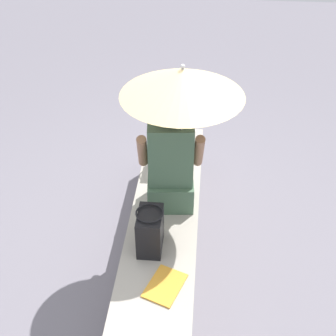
{
  "coord_description": "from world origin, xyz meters",
  "views": [
    {
      "loc": [
        -2.53,
        -0.25,
        2.78
      ],
      "look_at": [
        0.02,
        -0.02,
        0.84
      ],
      "focal_mm": 47.73,
      "sensor_mm": 36.0,
      "label": 1
    }
  ],
  "objects": [
    {
      "name": "ground_plane",
      "position": [
        0.0,
        0.0,
        0.0
      ],
      "size": [
        14.0,
        14.0,
        0.0
      ],
      "primitive_type": "plane",
      "color": "slate"
    },
    {
      "name": "shoulder_bag_spare",
      "position": [
        0.85,
        0.05,
        0.63
      ],
      "size": [
        0.23,
        0.18,
        0.3
      ],
      "color": "black",
      "rests_on": "stone_bench"
    },
    {
      "name": "magazine",
      "position": [
        -0.75,
        -0.07,
        0.49
      ],
      "size": [
        0.33,
        0.29,
        0.01
      ],
      "primitive_type": "cube",
      "rotation": [
        0.0,
        0.0,
        -0.36
      ],
      "color": "gold",
      "rests_on": "stone_bench"
    },
    {
      "name": "handbag_black",
      "position": [
        0.5,
        0.07,
        0.62
      ],
      "size": [
        0.22,
        0.16,
        0.28
      ],
      "color": "silver",
      "rests_on": "stone_bench"
    },
    {
      "name": "parasol",
      "position": [
        -0.0,
        -0.11,
        1.53
      ],
      "size": [
        0.8,
        0.8,
        1.16
      ],
      "color": "#B7B7BC",
      "rests_on": "stone_bench"
    },
    {
      "name": "tote_bag_canvas",
      "position": [
        -0.42,
        0.06,
        0.64
      ],
      "size": [
        0.25,
        0.19,
        0.32
      ],
      "color": "black",
      "rests_on": "stone_bench"
    },
    {
      "name": "person_seated",
      "position": [
        0.05,
        -0.03,
        0.88
      ],
      "size": [
        0.31,
        0.49,
        0.9
      ],
      "color": "#47664C",
      "rests_on": "stone_bench"
    },
    {
      "name": "stone_bench",
      "position": [
        0.0,
        0.0,
        0.24
      ],
      "size": [
        2.26,
        0.51,
        0.49
      ],
      "primitive_type": "cube",
      "color": "#A8A093",
      "rests_on": "ground"
    }
  ]
}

